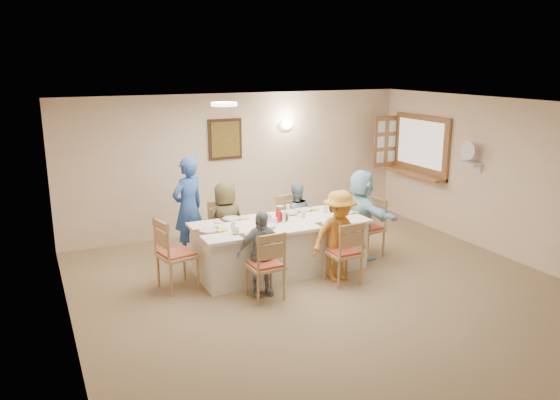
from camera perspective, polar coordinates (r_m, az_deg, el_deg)
name	(u,v)px	position (r m, az deg, el deg)	size (l,w,h in m)	color
ground	(339,299)	(7.33, 6.20, -10.28)	(7.00, 7.00, 0.00)	olive
room_walls	(342,187)	(6.85, 6.54, 1.33)	(7.00, 7.00, 7.00)	beige
wall_picture	(225,139)	(9.77, -5.75, 6.34)	(0.62, 0.05, 0.72)	black
wall_sconce	(287,125)	(10.19, 0.69, 7.87)	(0.26, 0.09, 0.18)	white
ceiling_light	(224,104)	(7.62, -5.86, 9.93)	(0.36, 0.36, 0.05)	white
serving_hatch	(421,146)	(10.62, 14.54, 5.50)	(0.06, 1.50, 1.15)	brown
hatch_sill	(414,174)	(10.64, 13.86, 2.68)	(0.30, 1.50, 0.05)	brown
shutter_door	(386,141)	(11.06, 10.98, 6.03)	(0.55, 0.04, 1.00)	brown
fan_shelf	(470,163)	(9.60, 19.25, 3.66)	(0.22, 0.36, 0.03)	white
desk_fan	(470,154)	(9.56, 19.20, 4.53)	(0.30, 0.30, 0.28)	#A5A5A8
dining_table	(280,246)	(8.12, 0.01, -4.83)	(2.55, 1.08, 0.76)	white
chair_back_left	(224,231)	(8.58, -5.92, -3.29)	(0.44, 0.44, 0.92)	tan
chair_back_right	(292,223)	(9.03, 1.28, -2.41)	(0.43, 0.43, 0.89)	tan
chair_front_left	(265,264)	(7.17, -1.60, -6.71)	(0.45, 0.45, 0.94)	tan
chair_front_right	(343,252)	(7.70, 6.63, -5.37)	(0.44, 0.44, 0.92)	tan
chair_left_end	(177,253)	(7.58, -10.69, -5.50)	(0.48, 0.48, 1.01)	tan
chair_right_end	(368,227)	(8.83, 9.14, -2.85)	(0.44, 0.44, 0.93)	tan
diner_back_left	(226,223)	(8.42, -5.68, -2.37)	(0.66, 0.47, 1.27)	brown
diner_back_right	(295,217)	(8.89, 1.63, -1.81)	(0.62, 0.52, 1.15)	gray
diner_front_left	(261,253)	(7.23, -1.99, -5.57)	(0.69, 0.30, 1.17)	gray
diner_front_right	(339,236)	(7.73, 6.21, -3.75)	(0.86, 0.50, 1.31)	orange
diner_right_end	(361,214)	(8.69, 8.50, -1.42)	(0.52, 1.34, 1.42)	#B4EDFF
caregiver	(188,208)	(8.68, -9.56, -0.82)	(0.70, 0.60, 1.61)	#305CB6
placemat_fl	(253,235)	(7.40, -2.81, -3.64)	(0.34, 0.25, 0.01)	#472B19
plate_fl	(253,234)	(7.40, -2.81, -3.57)	(0.25, 0.25, 0.02)	white
napkin_fl	(267,233)	(7.42, -1.37, -3.52)	(0.15, 0.15, 0.01)	yellow
placemat_fr	(330,224)	(7.91, 5.25, -2.49)	(0.36, 0.27, 0.01)	#472B19
plate_fr	(330,223)	(7.91, 5.25, -2.42)	(0.24, 0.24, 0.01)	white
napkin_fr	(342,223)	(7.96, 6.55, -2.37)	(0.15, 0.15, 0.01)	yellow
placemat_bl	(232,219)	(8.15, -5.08, -1.99)	(0.33, 0.25, 0.01)	#472B19
plate_bl	(232,218)	(8.15, -5.08, -1.92)	(0.26, 0.26, 0.02)	white
napkin_bl	(244,218)	(8.16, -3.77, -1.88)	(0.14, 0.14, 0.01)	yellow
placemat_br	(303,210)	(8.62, 2.42, -1.04)	(0.35, 0.26, 0.01)	#472B19
plate_br	(303,209)	(8.62, 2.42, -0.97)	(0.26, 0.26, 0.02)	white
napkin_br	(315,209)	(8.66, 3.63, -0.94)	(0.13, 0.13, 0.01)	yellow
placemat_le	(208,231)	(7.61, -7.51, -3.23)	(0.37, 0.27, 0.01)	#472B19
plate_le	(208,230)	(7.61, -7.51, -3.16)	(0.25, 0.25, 0.02)	white
napkin_le	(222,230)	(7.62, -6.10, -3.12)	(0.14, 0.14, 0.01)	yellow
placemat_re	(345,213)	(8.52, 6.83, -1.31)	(0.35, 0.26, 0.01)	#472B19
plate_re	(345,212)	(8.52, 6.83, -1.24)	(0.26, 0.26, 0.02)	white
napkin_re	(357,212)	(8.57, 8.03, -1.20)	(0.13, 0.13, 0.01)	yellow
teacup_a	(236,231)	(7.44, -4.67, -3.24)	(0.15, 0.15, 0.09)	white
teacup_b	(288,207)	(8.64, 0.83, -0.74)	(0.09, 0.09, 0.08)	white
bowl_a	(270,226)	(7.69, -1.08, -2.76)	(0.24, 0.24, 0.05)	white
bowl_b	(292,213)	(8.35, 1.22, -1.33)	(0.24, 0.24, 0.06)	white
condiment_ketchup	(278,214)	(7.95, -0.20, -1.51)	(0.12, 0.12, 0.23)	red
condiment_brown	(280,214)	(8.04, -0.03, -1.49)	(0.09, 0.09, 0.18)	#473012
condiment_malt	(285,216)	(8.02, 0.51, -1.68)	(0.13, 0.13, 0.15)	#473012
drinking_glass	(269,218)	(7.97, -1.12, -1.91)	(0.07, 0.07, 0.11)	silver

